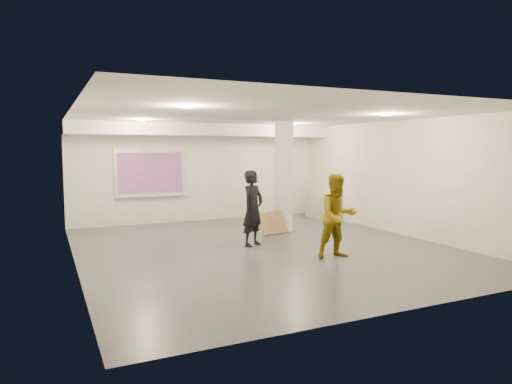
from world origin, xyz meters
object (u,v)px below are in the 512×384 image
projection_screen (150,173)px  woman (253,208)px  man (338,216)px  credenza (324,207)px  column (284,176)px

projection_screen → woman: bearing=-70.3°
woman → man: size_ratio=1.01×
credenza → woman: size_ratio=0.73×
credenza → column: bearing=-151.8°
projection_screen → man: (2.58, -5.95, -0.65)m
column → credenza: size_ratio=2.33×
woman → man: (1.09, -1.82, -0.01)m
column → credenza: 2.83m
projection_screen → man: 6.52m
credenza → projection_screen: bearing=163.2°
projection_screen → credenza: (5.32, -1.30, -1.15)m
projection_screen → woman: size_ratio=1.19×
projection_screen → credenza: projection_screen is taller
projection_screen → woman: 4.44m
projection_screen → credenza: 5.60m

